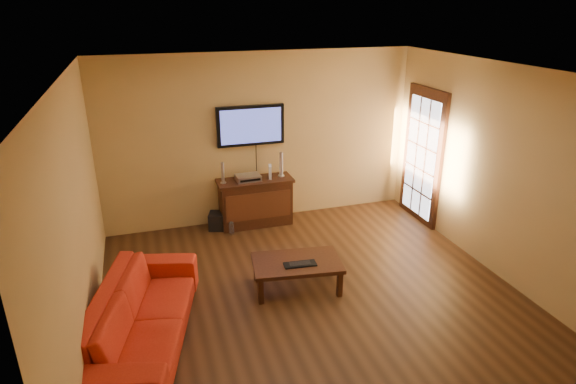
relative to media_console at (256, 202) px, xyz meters
name	(u,v)px	position (x,y,z in m)	size (l,w,h in m)	color
ground_plane	(314,297)	(0.17, -2.26, -0.39)	(5.00, 5.00, 0.00)	#351F0E
room_walls	(299,151)	(0.17, -1.64, 1.30)	(5.00, 5.00, 5.00)	tan
french_door	(422,158)	(2.63, -0.56, 0.66)	(0.07, 1.02, 2.22)	black
media_console	(256,202)	(0.00, 0.00, 0.00)	(1.19, 0.46, 0.77)	black
television	(251,126)	(0.00, 0.19, 1.20)	(1.06, 0.08, 0.63)	black
coffee_table	(297,264)	(0.03, -1.99, -0.05)	(1.17, 0.80, 0.38)	black
sofa	(141,307)	(-1.84, -2.48, 0.05)	(2.21, 0.65, 0.87)	red
speaker_left	(223,174)	(-0.50, 0.00, 0.53)	(0.09, 0.09, 0.33)	silver
speaker_right	(281,165)	(0.44, 0.03, 0.56)	(0.11, 0.11, 0.40)	silver
av_receiver	(248,178)	(-0.11, 0.01, 0.42)	(0.38, 0.27, 0.09)	silver
game_console	(270,172)	(0.25, -0.01, 0.49)	(0.04, 0.16, 0.22)	white
subwoofer	(218,221)	(-0.62, 0.01, -0.25)	(0.27, 0.27, 0.27)	black
bottle	(231,228)	(-0.46, -0.27, -0.28)	(0.08, 0.08, 0.22)	white
keyboard	(300,264)	(0.04, -2.09, 0.01)	(0.41, 0.19, 0.02)	black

